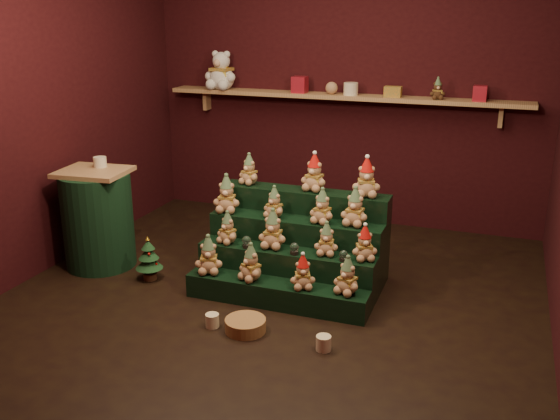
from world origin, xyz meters
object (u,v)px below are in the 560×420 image
at_px(snow_globe_c, 344,256).
at_px(white_bear, 221,65).
at_px(side_table, 98,219).
at_px(brown_bear, 438,89).
at_px(mini_christmas_tree, 149,258).
at_px(mug_left, 212,320).
at_px(riser_tier_front, 276,294).
at_px(snow_globe_b, 294,248).
at_px(snow_globe_a, 247,242).
at_px(wicker_basket, 245,325).
at_px(mug_right, 324,343).

distance_m(snow_globe_c, white_bear, 2.82).
bearing_deg(white_bear, side_table, -95.65).
height_order(white_bear, brown_bear, white_bear).
xyz_separation_m(mini_christmas_tree, brown_bear, (1.99, 1.91, 1.23)).
bearing_deg(mini_christmas_tree, mug_left, -33.35).
bearing_deg(side_table, riser_tier_front, -12.48).
relative_size(snow_globe_b, side_table, 0.11).
height_order(mini_christmas_tree, white_bear, white_bear).
bearing_deg(mug_left, snow_globe_a, 90.15).
xyz_separation_m(snow_globe_a, wicker_basket, (0.24, -0.61, -0.36)).
xyz_separation_m(side_table, wicker_basket, (1.63, -0.65, -0.38)).
bearing_deg(mug_right, snow_globe_a, 140.98).
xyz_separation_m(riser_tier_front, brown_bear, (0.85, 1.99, 1.33)).
relative_size(wicker_basket, brown_bear, 1.46).
bearing_deg(mini_christmas_tree, side_table, 167.42).
distance_m(side_table, brown_bear, 3.26).
xyz_separation_m(snow_globe_a, snow_globe_c, (0.77, 0.00, -0.01)).
bearing_deg(mug_left, brown_bear, 64.92).
distance_m(side_table, mug_right, 2.35).
bearing_deg(riser_tier_front, mini_christmas_tree, 176.03).
xyz_separation_m(snow_globe_a, brown_bear, (1.15, 1.83, 1.01)).
distance_m(snow_globe_a, mini_christmas_tree, 0.87).
xyz_separation_m(mug_right, wicker_basket, (-0.58, 0.06, -0.01)).
distance_m(snow_globe_a, snow_globe_b, 0.39).
bearing_deg(snow_globe_a, brown_bear, 57.77).
height_order(side_table, mug_right, side_table).
xyz_separation_m(riser_tier_front, snow_globe_a, (-0.30, 0.16, 0.32)).
xyz_separation_m(snow_globe_c, white_bear, (-1.81, 1.83, 1.16)).
height_order(snow_globe_b, wicker_basket, snow_globe_b).
xyz_separation_m(snow_globe_c, wicker_basket, (-0.53, -0.61, -0.36)).
bearing_deg(snow_globe_a, white_bear, 119.68).
distance_m(riser_tier_front, snow_globe_c, 0.58).
xyz_separation_m(riser_tier_front, mug_left, (-0.30, -0.47, -0.04)).
distance_m(mug_left, mug_right, 0.82).
bearing_deg(wicker_basket, snow_globe_b, 76.49).
bearing_deg(snow_globe_a, mug_left, -89.85).
distance_m(side_table, wicker_basket, 1.80).
distance_m(snow_globe_c, mini_christmas_tree, 1.62).
height_order(mini_christmas_tree, mug_right, mini_christmas_tree).
xyz_separation_m(snow_globe_b, brown_bear, (0.76, 1.83, 1.01)).
relative_size(side_table, mug_left, 8.86).
bearing_deg(side_table, snow_globe_c, -6.79).
bearing_deg(mug_left, side_table, 154.16).
distance_m(white_bear, brown_bear, 2.20).
distance_m(mini_christmas_tree, mug_right, 1.76).
relative_size(side_table, white_bear, 1.73).
bearing_deg(snow_globe_c, mini_christmas_tree, -177.11).
bearing_deg(mini_christmas_tree, wicker_basket, -26.03).
bearing_deg(mug_right, brown_bear, 82.39).
xyz_separation_m(snow_globe_b, side_table, (-1.78, 0.04, 0.01)).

